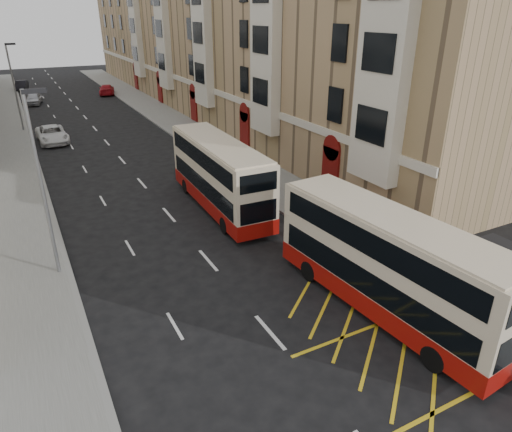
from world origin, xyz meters
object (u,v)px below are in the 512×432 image
street_lamp_far (14,83)px  pedestrian_far (376,250)px  double_decker_front (387,264)px  car_dark (22,86)px  street_lamp_near (41,177)px  double_decker_rear (219,175)px  litter_bin (496,335)px  car_red (107,90)px  white_van (52,134)px  car_silver (34,99)px

street_lamp_far → pedestrian_far: size_ratio=4.27×
double_decker_front → car_dark: bearing=93.7°
street_lamp_near → double_decker_rear: 10.36m
street_lamp_far → car_dark: street_lamp_far is taller
double_decker_front → litter_bin: double_decker_front is taller
double_decker_rear → street_lamp_far: bearing=111.3°
litter_bin → car_dark: bearing=99.3°
car_red → double_decker_rear: bearing=99.4°
white_van → car_red: white_van is taller
double_decker_rear → car_red: double_decker_rear is taller
double_decker_rear → pedestrian_far: bearing=-69.9°
white_van → pedestrian_far: bearing=-72.9°
street_lamp_near → car_dark: (1.15, 57.81, -3.94)m
double_decker_front → white_van: (-8.84, 33.14, -1.35)m
double_decker_rear → car_silver: 42.02m
double_decker_rear → pedestrian_far: 10.46m
double_decker_front → car_red: 56.92m
street_lamp_near → white_van: size_ratio=1.54×
pedestrian_far → car_red: 54.45m
double_decker_rear → pedestrian_far: size_ratio=5.54×
car_silver → car_dark: size_ratio=1.01×
car_red → white_van: bearing=80.5°
street_lamp_far → car_silver: 15.47m
white_van → car_silver: (-0.18, 20.54, -0.00)m
pedestrian_far → white_van: (-10.59, 30.67, -0.36)m
car_dark → car_red: (10.40, -9.75, 0.00)m
double_decker_rear → car_silver: (-7.48, 41.33, -1.38)m
pedestrian_far → car_silver: pedestrian_far is taller
car_silver → white_van: bearing=-78.6°
double_decker_front → pedestrian_far: double_decker_front is taller
double_decker_front → pedestrian_far: bearing=50.0°
street_lamp_far → double_decker_front: (10.95, -38.84, -2.56)m
double_decker_rear → litter_bin: 16.42m
double_decker_rear → pedestrian_far: double_decker_rear is taller
pedestrian_far → car_dark: pedestrian_far is taller
double_decker_rear → car_silver: bearing=102.0°
street_lamp_far → white_van: street_lamp_far is taller
white_van → double_decker_front: bearing=-77.0°
pedestrian_far → double_decker_rear: bearing=-59.4°
street_lamp_far → litter_bin: size_ratio=7.46×
double_decker_rear → white_van: double_decker_rear is taller
white_van → car_silver: 20.54m
street_lamp_far → litter_bin: street_lamp_far is taller
street_lamp_near → pedestrian_far: street_lamp_near is taller
car_dark → double_decker_front: bearing=-71.3°
street_lamp_near → white_van: bearing=85.0°
street_lamp_far → car_red: size_ratio=1.67×
street_lamp_near → litter_bin: (12.70, -12.52, -3.93)m
double_decker_front → car_silver: bearing=94.9°
white_van → street_lamp_far: bearing=108.4°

